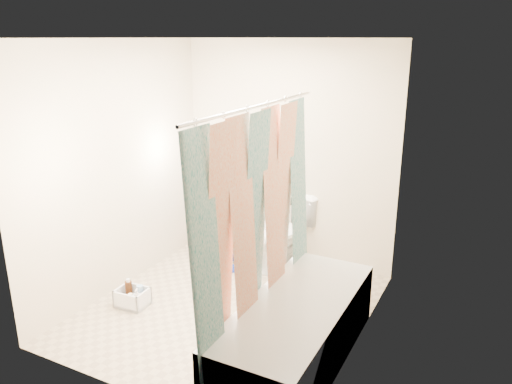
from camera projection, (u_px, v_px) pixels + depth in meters
The scene contains 14 objects.
floor at pixel (229, 309), 4.62m from camera, with size 2.60×2.60×0.00m, color tan.
ceiling at pixel (224, 38), 3.91m from camera, with size 2.40×2.60×0.02m, color white.
wall_back at pixel (288, 154), 5.37m from camera, with size 2.40×0.02×2.40m, color #BCB390.
wall_front at pixel (122, 236), 3.16m from camera, with size 2.40×0.02×2.40m, color #BCB390.
wall_left at pixel (119, 168), 4.79m from camera, with size 0.02×2.60×2.40m, color #BCB390.
wall_right at pixel (364, 205), 3.74m from camera, with size 0.02×2.60×2.40m, color #BCB390.
bathtub at pixel (296, 330), 3.81m from camera, with size 0.70×1.75×0.50m.
curtain_rod at pixel (258, 106), 3.45m from camera, with size 0.02×0.02×1.90m, color silver.
shower_curtain at pixel (258, 231), 3.73m from camera, with size 0.06×1.75×1.80m, color white.
toilet at pixel (284, 232), 5.39m from camera, with size 0.44×0.76×0.78m, color white.
tank_lid at pixel (276, 229), 5.28m from camera, with size 0.48×0.21×0.04m, color white.
tank_internals at pixel (294, 194), 5.45m from camera, with size 0.18×0.09×0.25m.
plumber at pixel (232, 200), 5.25m from camera, with size 0.56×0.37×1.54m, color #1026A4.
cleaning_caddy at pixel (133, 298), 4.65m from camera, with size 0.29×0.24×0.22m.
Camera 1 is at (2.09, -3.52, 2.41)m, focal length 35.00 mm.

